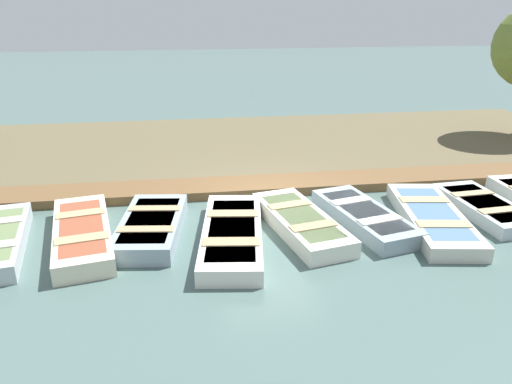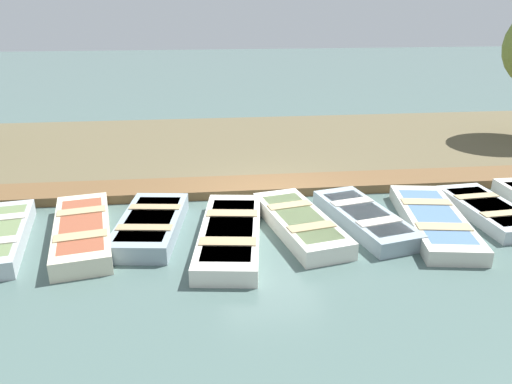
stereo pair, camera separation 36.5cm
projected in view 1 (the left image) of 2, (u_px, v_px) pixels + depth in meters
The scene contains 10 objects.
ground_plane at pixel (270, 206), 12.25m from camera, with size 80.00×80.00×0.00m, color #4C6660.
shore_bank at pixel (245, 147), 16.82m from camera, with size 8.00×24.00×0.18m.
dock_walkway at pixel (263, 186), 13.26m from camera, with size 1.18×19.11×0.23m.
rowboat_3 at pixel (82, 234), 10.38m from camera, with size 3.52×1.73×0.41m.
rowboat_4 at pixel (151, 226), 10.71m from camera, with size 2.96×1.58×0.40m.
rowboat_5 at pixel (232, 234), 10.38m from camera, with size 3.71×1.67×0.37m.
rowboat_6 at pixel (301, 222), 10.91m from camera, with size 3.33×1.74×0.39m.
rowboat_7 at pixel (364, 217), 11.22m from camera, with size 3.20×1.74×0.37m.
rowboat_8 at pixel (432, 218), 11.19m from camera, with size 3.71×1.75×0.35m.
rowboat_9 at pixel (485, 207), 11.77m from camera, with size 2.84×1.35×0.33m.
Camera 1 is at (11.11, -1.98, 4.79)m, focal length 35.00 mm.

